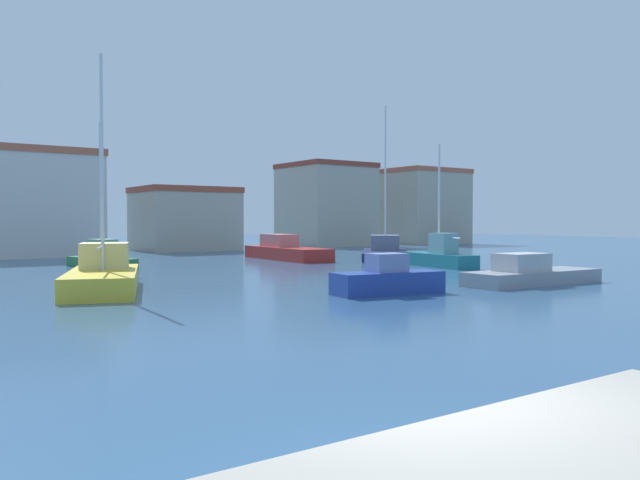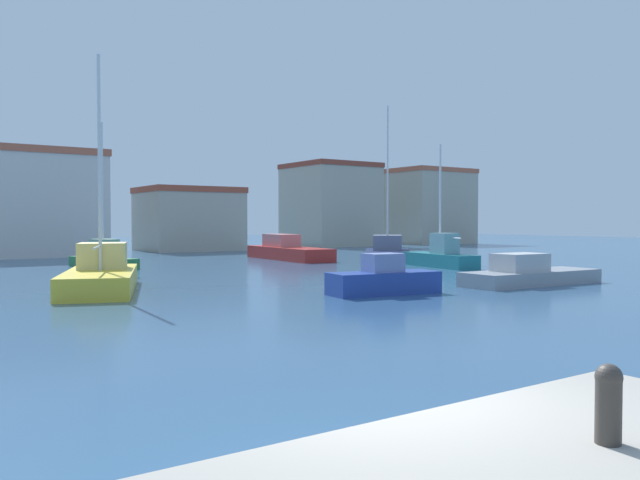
# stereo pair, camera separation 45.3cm
# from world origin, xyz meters

# --- Properties ---
(water) EXTENTS (160.00, 160.00, 0.00)m
(water) POSITION_xyz_m (15.00, 20.00, 0.00)
(water) COLOR #2D5175
(water) RESTS_ON ground
(mooring_bollard) EXTENTS (0.19, 0.19, 0.57)m
(mooring_bollard) POSITION_xyz_m (0.50, -1.93, 1.32)
(mooring_bollard) COLOR #38332D
(mooring_bollard) RESTS_ON pier_quay
(sailboat_green_distant_east) EXTENTS (2.57, 5.50, 8.09)m
(sailboat_green_distant_east) POSITION_xyz_m (6.29, 31.76, 0.58)
(sailboat_green_distant_east) COLOR #28703D
(sailboat_green_distant_east) RESTS_ON water
(sailboat_yellow_far_left) EXTENTS (4.66, 7.45, 8.70)m
(sailboat_yellow_far_left) POSITION_xyz_m (2.86, 19.68, 0.59)
(sailboat_yellow_far_left) COLOR gold
(sailboat_yellow_far_left) RESTS_ON water
(motorboat_grey_mid_harbor) EXTENTS (6.50, 2.26, 1.29)m
(motorboat_grey_mid_harbor) POSITION_xyz_m (17.94, 12.18, 0.43)
(motorboat_grey_mid_harbor) COLOR gray
(motorboat_grey_mid_harbor) RESTS_ON water
(sailboat_teal_outer_mooring) EXTENTS (2.28, 5.49, 6.92)m
(sailboat_teal_outer_mooring) POSITION_xyz_m (22.16, 21.41, 0.63)
(sailboat_teal_outer_mooring) COLOR #1E707A
(sailboat_teal_outer_mooring) RESTS_ON water
(motorboat_blue_inner_mooring) EXTENTS (4.19, 1.96, 1.45)m
(motorboat_blue_inner_mooring) POSITION_xyz_m (10.87, 12.92, 0.51)
(motorboat_blue_inner_mooring) COLOR #233D93
(motorboat_blue_inner_mooring) RESTS_ON water
(sailboat_navy_near_pier) EXTENTS (8.04, 8.75, 10.52)m
(sailboat_navy_near_pier) POSITION_xyz_m (25.15, 29.58, 0.54)
(sailboat_navy_near_pier) COLOR #19234C
(sailboat_navy_near_pier) RESTS_ON water
(motorboat_red_center_channel) EXTENTS (2.87, 8.70, 1.69)m
(motorboat_red_center_channel) POSITION_xyz_m (18.79, 32.52, 0.58)
(motorboat_red_center_channel) COLOR #B22823
(motorboat_red_center_channel) RESTS_ON water
(waterfront_apartments) EXTENTS (10.51, 8.05, 7.82)m
(waterfront_apartments) POSITION_xyz_m (4.72, 46.61, 3.92)
(waterfront_apartments) COLOR beige
(waterfront_apartments) RESTS_ON ground
(yacht_club) EXTENTS (8.13, 7.08, 5.54)m
(yacht_club) POSITION_xyz_m (18.42, 48.63, 2.78)
(yacht_club) COLOR #B2A893
(yacht_club) RESTS_ON ground
(harbor_office) EXTENTS (7.94, 8.30, 8.60)m
(harbor_office) POSITION_xyz_m (34.91, 50.34, 4.31)
(harbor_office) COLOR #B2A893
(harbor_office) RESTS_ON ground
(warehouse_block) EXTENTS (8.87, 6.61, 8.53)m
(warehouse_block) POSITION_xyz_m (47.87, 48.85, 4.28)
(warehouse_block) COLOR #B2A893
(warehouse_block) RESTS_ON ground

